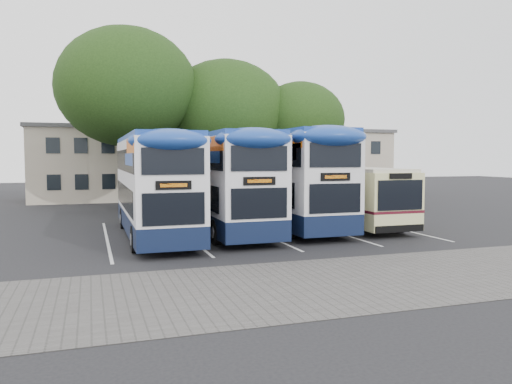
{
  "coord_description": "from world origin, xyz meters",
  "views": [
    {
      "loc": [
        -11.41,
        -17.75,
        3.61
      ],
      "look_at": [
        -3.81,
        5.0,
        1.93
      ],
      "focal_mm": 35.0,
      "sensor_mm": 36.0,
      "label": 1
    }
  ],
  "objects": [
    {
      "name": "ground",
      "position": [
        0.0,
        0.0,
        0.0
      ],
      "size": [
        120.0,
        120.0,
        0.0
      ],
      "primitive_type": "plane",
      "color": "black",
      "rests_on": "ground"
    },
    {
      "name": "paving_strip",
      "position": [
        -2.0,
        -5.0,
        0.01
      ],
      "size": [
        40.0,
        6.0,
        0.01
      ],
      "primitive_type": "cube",
      "color": "#595654",
      "rests_on": "ground"
    },
    {
      "name": "bay_lines",
      "position": [
        -3.75,
        5.0,
        0.01
      ],
      "size": [
        14.12,
        11.0,
        0.01
      ],
      "color": "silver",
      "rests_on": "ground"
    },
    {
      "name": "depot_building",
      "position": [
        0.0,
        26.99,
        3.15
      ],
      "size": [
        32.4,
        8.4,
        6.2
      ],
      "color": "#B6A793",
      "rests_on": "ground"
    },
    {
      "name": "lamp_post",
      "position": [
        6.0,
        19.97,
        5.08
      ],
      "size": [
        0.25,
        1.05,
        9.06
      ],
      "color": "gray",
      "rests_on": "ground"
    },
    {
      "name": "tree_left",
      "position": [
        -8.9,
        17.21,
        8.3
      ],
      "size": [
        9.4,
        9.4,
        12.3
      ],
      "color": "black",
      "rests_on": "ground"
    },
    {
      "name": "tree_mid",
      "position": [
        -1.82,
        17.95,
        6.86
      ],
      "size": [
        9.04,
        9.04,
        10.71
      ],
      "color": "black",
      "rests_on": "ground"
    },
    {
      "name": "tree_right",
      "position": [
        3.53,
        16.62,
        6.37
      ],
      "size": [
        6.6,
        6.6,
        9.19
      ],
      "color": "black",
      "rests_on": "ground"
    },
    {
      "name": "bus_dd_left",
      "position": [
        -8.66,
        4.98,
        2.51
      ],
      "size": [
        2.65,
        10.94,
        4.56
      ],
      "color": "#0E1835",
      "rests_on": "ground"
    },
    {
      "name": "bus_dd_mid",
      "position": [
        -5.32,
        5.72,
        2.58
      ],
      "size": [
        2.72,
        11.23,
        4.68
      ],
      "color": "#0E1835",
      "rests_on": "ground"
    },
    {
      "name": "bus_dd_right",
      "position": [
        -1.87,
        6.37,
        2.67
      ],
      "size": [
        2.82,
        11.63,
        4.85
      ],
      "color": "#0E1835",
      "rests_on": "ground"
    },
    {
      "name": "bus_single",
      "position": [
        1.51,
        6.15,
        1.74
      ],
      "size": [
        2.62,
        10.3,
        3.07
      ],
      "color": "beige",
      "rests_on": "ground"
    }
  ]
}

